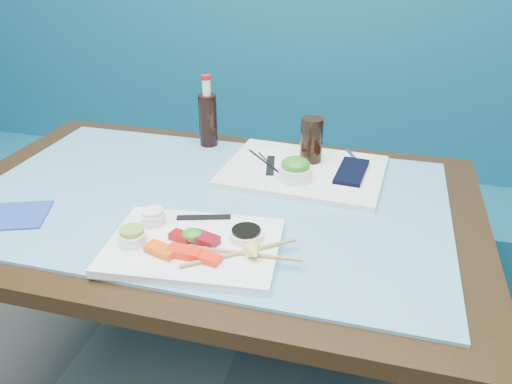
% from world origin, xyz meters
% --- Properties ---
extents(booth_bench, '(3.00, 0.56, 1.17)m').
position_xyz_m(booth_bench, '(0.00, 2.29, 0.37)').
color(booth_bench, '#105169').
rests_on(booth_bench, ground).
extents(dining_table, '(1.40, 0.90, 0.75)m').
position_xyz_m(dining_table, '(0.00, 1.45, 0.67)').
color(dining_table, black).
rests_on(dining_table, ground).
extents(glass_top, '(1.22, 0.76, 0.01)m').
position_xyz_m(glass_top, '(0.00, 1.45, 0.75)').
color(glass_top, '#5C9DB9').
rests_on(glass_top, dining_table).
extents(sashimi_plate, '(0.39, 0.30, 0.02)m').
position_xyz_m(sashimi_plate, '(0.06, 1.21, 0.77)').
color(sashimi_plate, white).
rests_on(sashimi_plate, glass_top).
extents(salmon_left, '(0.08, 0.05, 0.02)m').
position_xyz_m(salmon_left, '(0.01, 1.16, 0.79)').
color(salmon_left, '#F94F09').
rests_on(salmon_left, sashimi_plate).
extents(salmon_mid, '(0.07, 0.04, 0.02)m').
position_xyz_m(salmon_mid, '(0.06, 1.16, 0.79)').
color(salmon_mid, '#FF250A').
rests_on(salmon_mid, sashimi_plate).
extents(salmon_right, '(0.07, 0.04, 0.01)m').
position_xyz_m(salmon_right, '(0.11, 1.16, 0.78)').
color(salmon_right, '#FF240A').
rests_on(salmon_right, sashimi_plate).
extents(tuna_left, '(0.05, 0.04, 0.02)m').
position_xyz_m(tuna_left, '(0.03, 1.22, 0.78)').
color(tuna_left, maroon).
rests_on(tuna_left, sashimi_plate).
extents(tuna_right, '(0.07, 0.05, 0.02)m').
position_xyz_m(tuna_right, '(0.08, 1.22, 0.79)').
color(tuna_right, maroon).
rests_on(tuna_right, sashimi_plate).
extents(seaweed_garnish, '(0.06, 0.05, 0.03)m').
position_xyz_m(seaweed_garnish, '(0.05, 1.22, 0.79)').
color(seaweed_garnish, '#21861E').
rests_on(seaweed_garnish, sashimi_plate).
extents(ramekin_wasabi, '(0.07, 0.07, 0.03)m').
position_xyz_m(ramekin_wasabi, '(-0.07, 1.18, 0.79)').
color(ramekin_wasabi, white).
rests_on(ramekin_wasabi, sashimi_plate).
extents(wasabi_fill, '(0.06, 0.06, 0.01)m').
position_xyz_m(wasabi_fill, '(-0.07, 1.18, 0.81)').
color(wasabi_fill, olive).
rests_on(wasabi_fill, ramekin_wasabi).
extents(ramekin_ginger, '(0.07, 0.07, 0.02)m').
position_xyz_m(ramekin_ginger, '(-0.06, 1.27, 0.79)').
color(ramekin_ginger, silver).
rests_on(ramekin_ginger, sashimi_plate).
extents(ginger_fill, '(0.05, 0.05, 0.01)m').
position_xyz_m(ginger_fill, '(-0.06, 1.27, 0.81)').
color(ginger_fill, '#FFE9D1').
rests_on(ginger_fill, ramekin_ginger).
extents(soy_dish, '(0.10, 0.10, 0.02)m').
position_xyz_m(soy_dish, '(0.16, 1.26, 0.78)').
color(soy_dish, white).
rests_on(soy_dish, sashimi_plate).
extents(soy_fill, '(0.08, 0.08, 0.01)m').
position_xyz_m(soy_fill, '(0.16, 1.26, 0.80)').
color(soy_fill, black).
rests_on(soy_fill, soy_dish).
extents(lemon_wedge, '(0.05, 0.05, 0.04)m').
position_xyz_m(lemon_wedge, '(0.20, 1.18, 0.80)').
color(lemon_wedge, '#E4E06C').
rests_on(lemon_wedge, sashimi_plate).
extents(chopstick_sleeve, '(0.13, 0.06, 0.00)m').
position_xyz_m(chopstick_sleeve, '(0.04, 1.32, 0.78)').
color(chopstick_sleeve, black).
rests_on(chopstick_sleeve, sashimi_plate).
extents(wooden_chopstick_a, '(0.21, 0.16, 0.01)m').
position_xyz_m(wooden_chopstick_a, '(0.17, 1.20, 0.78)').
color(wooden_chopstick_a, '#998448').
rests_on(wooden_chopstick_a, sashimi_plate).
extents(wooden_chopstick_b, '(0.24, 0.02, 0.01)m').
position_xyz_m(wooden_chopstick_b, '(0.18, 1.20, 0.78)').
color(wooden_chopstick_b, '#A6804E').
rests_on(wooden_chopstick_b, sashimi_plate).
extents(serving_tray, '(0.46, 0.36, 0.02)m').
position_xyz_m(serving_tray, '(0.22, 1.65, 0.77)').
color(serving_tray, white).
rests_on(serving_tray, glass_top).
extents(paper_placemat, '(0.38, 0.29, 0.00)m').
position_xyz_m(paper_placemat, '(0.22, 1.65, 0.78)').
color(paper_placemat, white).
rests_on(paper_placemat, serving_tray).
extents(seaweed_bowl, '(0.10, 0.10, 0.04)m').
position_xyz_m(seaweed_bowl, '(0.21, 1.58, 0.79)').
color(seaweed_bowl, white).
rests_on(seaweed_bowl, serving_tray).
extents(seaweed_salad, '(0.10, 0.10, 0.04)m').
position_xyz_m(seaweed_salad, '(0.21, 1.58, 0.82)').
color(seaweed_salad, '#2E7E1D').
rests_on(seaweed_salad, seaweed_bowl).
extents(cola_glass, '(0.08, 0.08, 0.13)m').
position_xyz_m(cola_glass, '(0.23, 1.71, 0.84)').
color(cola_glass, black).
rests_on(cola_glass, serving_tray).
extents(navy_pouch, '(0.09, 0.17, 0.01)m').
position_xyz_m(navy_pouch, '(0.35, 1.65, 0.78)').
color(navy_pouch, black).
rests_on(navy_pouch, serving_tray).
extents(fork, '(0.05, 0.10, 0.01)m').
position_xyz_m(fork, '(0.35, 1.76, 0.78)').
color(fork, white).
rests_on(fork, serving_tray).
extents(black_chopstick_a, '(0.17, 0.19, 0.01)m').
position_xyz_m(black_chopstick_a, '(0.12, 1.64, 0.78)').
color(black_chopstick_a, black).
rests_on(black_chopstick_a, serving_tray).
extents(black_chopstick_b, '(0.12, 0.16, 0.01)m').
position_xyz_m(black_chopstick_b, '(0.13, 1.64, 0.78)').
color(black_chopstick_b, black).
rests_on(black_chopstick_b, serving_tray).
extents(tray_sleeve, '(0.05, 0.14, 0.00)m').
position_xyz_m(tray_sleeve, '(0.12, 1.64, 0.78)').
color(tray_sleeve, black).
rests_on(tray_sleeve, serving_tray).
extents(cola_bottle_body, '(0.07, 0.07, 0.16)m').
position_xyz_m(cola_bottle_body, '(-0.12, 1.79, 0.84)').
color(cola_bottle_body, black).
rests_on(cola_bottle_body, glass_top).
extents(cola_bottle_neck, '(0.03, 0.03, 0.05)m').
position_xyz_m(cola_bottle_neck, '(-0.12, 1.79, 0.95)').
color(cola_bottle_neck, white).
rests_on(cola_bottle_neck, cola_bottle_body).
extents(cola_bottle_cap, '(0.03, 0.03, 0.01)m').
position_xyz_m(cola_bottle_cap, '(-0.12, 1.79, 0.98)').
color(cola_bottle_cap, '#B90B19').
rests_on(cola_bottle_cap, cola_bottle_neck).
extents(blue_napkin, '(0.17, 0.17, 0.01)m').
position_xyz_m(blue_napkin, '(-0.41, 1.24, 0.76)').
color(blue_napkin, navy).
rests_on(blue_napkin, glass_top).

